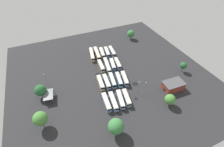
% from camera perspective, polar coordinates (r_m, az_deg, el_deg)
% --- Properties ---
extents(ground_plane, '(128.10, 128.10, 0.00)m').
position_cam_1_polar(ground_plane, '(113.21, -0.82, -0.38)').
color(ground_plane, '#28282B').
extents(bus_row0_slot0, '(15.56, 5.52, 3.61)m').
position_cam_1_polar(bus_row0_slot0, '(129.74, -6.84, 6.46)').
color(bus_row0_slot0, silver).
rests_on(bus_row0_slot0, ground_plane).
extents(bus_row0_slot1, '(15.56, 4.53, 3.61)m').
position_cam_1_polar(bus_row0_slot1, '(130.45, -5.10, 6.81)').
color(bus_row0_slot1, silver).
rests_on(bus_row0_slot1, ground_plane).
extents(bus_row0_slot2, '(11.94, 4.42, 3.61)m').
position_cam_1_polar(bus_row0_slot2, '(130.72, -3.40, 6.99)').
color(bus_row0_slot2, silver).
rests_on(bus_row0_slot2, ground_plane).
extents(bus_row0_slot3, '(11.87, 4.51, 3.61)m').
position_cam_1_polar(bus_row0_slot3, '(131.42, -1.73, 7.25)').
color(bus_row0_slot3, silver).
rests_on(bus_row0_slot3, ground_plane).
extents(bus_row0_slot4, '(12.64, 3.81, 3.61)m').
position_cam_1_polar(bus_row0_slot4, '(132.21, 0.00, 7.50)').
color(bus_row0_slot4, silver).
rests_on(bus_row0_slot4, ground_plane).
extents(bus_row1_slot1, '(11.66, 3.57, 3.61)m').
position_cam_1_polar(bus_row1_slot1, '(117.61, -3.73, 2.57)').
color(bus_row1_slot1, silver).
rests_on(bus_row1_slot1, ground_plane).
extents(bus_row1_slot2, '(15.57, 5.08, 3.61)m').
position_cam_1_polar(bus_row1_slot2, '(117.98, -1.68, 2.79)').
color(bus_row1_slot2, silver).
rests_on(bus_row1_slot2, ground_plane).
extents(bus_row1_slot3, '(11.88, 4.96, 3.61)m').
position_cam_1_polar(bus_row1_slot3, '(118.74, 0.18, 3.10)').
color(bus_row1_slot3, silver).
rests_on(bus_row1_slot3, ground_plane).
extents(bus_row1_slot4, '(11.70, 4.35, 3.61)m').
position_cam_1_polar(bus_row1_slot4, '(119.62, 1.90, 3.40)').
color(bus_row1_slot4, silver).
rests_on(bus_row1_slot4, ground_plane).
extents(bus_row2_slot0, '(12.02, 3.92, 3.61)m').
position_cam_1_polar(bus_row2_slot0, '(104.96, -3.90, -3.13)').
color(bus_row2_slot0, silver).
rests_on(bus_row2_slot0, ground_plane).
extents(bus_row2_slot1, '(12.34, 3.97, 3.61)m').
position_cam_1_polar(bus_row2_slot1, '(105.40, -1.89, -2.80)').
color(bus_row2_slot1, silver).
rests_on(bus_row2_slot1, ground_plane).
extents(bus_row2_slot2, '(12.73, 4.73, 3.61)m').
position_cam_1_polar(bus_row2_slot2, '(106.34, 0.10, -2.29)').
color(bus_row2_slot2, teal).
rests_on(bus_row2_slot2, ground_plane).
extents(bus_row2_slot3, '(12.20, 4.89, 3.61)m').
position_cam_1_polar(bus_row2_slot3, '(106.93, 2.31, -2.04)').
color(bus_row2_slot3, teal).
rests_on(bus_row2_slot3, ground_plane).
extents(bus_row2_slot4, '(12.34, 5.07, 3.61)m').
position_cam_1_polar(bus_row2_slot4, '(107.78, 4.28, -1.72)').
color(bus_row2_slot4, silver).
rests_on(bus_row2_slot4, ground_plane).
extents(bus_row3_slot0, '(12.47, 3.79, 3.61)m').
position_cam_1_polar(bus_row3_slot0, '(94.26, -1.92, -9.69)').
color(bus_row3_slot0, silver).
rests_on(bus_row3_slot0, ground_plane).
extents(bus_row3_slot1, '(12.78, 4.18, 3.61)m').
position_cam_1_polar(bus_row3_slot1, '(94.57, 0.42, -9.43)').
color(bus_row3_slot1, silver).
rests_on(bus_row3_slot1, ground_plane).
extents(bus_row3_slot2, '(12.72, 5.14, 3.61)m').
position_cam_1_polar(bus_row3_slot2, '(95.59, 2.87, -8.76)').
color(bus_row3_slot2, silver).
rests_on(bus_row3_slot2, ground_plane).
extents(bus_row3_slot3, '(11.85, 4.65, 3.61)m').
position_cam_1_polar(bus_row3_slot3, '(96.62, 4.91, -8.19)').
color(bus_row3_slot3, silver).
rests_on(bus_row3_slot3, ground_plane).
extents(depot_building, '(8.42, 12.96, 5.07)m').
position_cam_1_polar(depot_building, '(108.44, 19.99, -3.89)').
color(depot_building, maroon).
rests_on(depot_building, ground_plane).
extents(maintenance_shelter, '(9.42, 6.50, 3.70)m').
position_cam_1_polar(maintenance_shelter, '(102.30, -20.81, -6.70)').
color(maintenance_shelter, slate).
rests_on(maintenance_shelter, ground_plane).
extents(lamp_post_far_corner, '(0.56, 0.28, 9.46)m').
position_cam_1_polar(lamp_post_far_corner, '(98.50, 8.93, -4.66)').
color(lamp_post_far_corner, slate).
rests_on(lamp_post_far_corner, ground_plane).
extents(lamp_post_by_building, '(0.56, 0.28, 8.31)m').
position_cam_1_polar(lamp_post_by_building, '(100.09, 11.22, -4.59)').
color(lamp_post_by_building, slate).
rests_on(lamp_post_by_building, ground_plane).
extents(lamp_post_near_entrance, '(0.56, 0.28, 8.66)m').
position_cam_1_polar(lamp_post_near_entrance, '(110.87, -21.63, -1.70)').
color(lamp_post_near_entrance, slate).
rests_on(lamp_post_near_entrance, ground_plane).
extents(tree_north_edge, '(6.30, 6.30, 8.13)m').
position_cam_1_polar(tree_north_edge, '(151.51, 6.41, 13.25)').
color(tree_north_edge, brown).
rests_on(tree_north_edge, ground_plane).
extents(tree_northeast, '(6.97, 6.97, 9.91)m').
position_cam_1_polar(tree_northeast, '(89.17, -23.17, -13.88)').
color(tree_northeast, brown).
rests_on(tree_northeast, ground_plane).
extents(tree_northwest, '(4.54, 4.54, 7.38)m').
position_cam_1_polar(tree_northwest, '(122.37, 23.05, 2.51)').
color(tree_northwest, brown).
rests_on(tree_northwest, ground_plane).
extents(tree_west_edge, '(6.58, 6.58, 8.47)m').
position_cam_1_polar(tree_west_edge, '(103.87, -23.12, -5.29)').
color(tree_west_edge, brown).
rests_on(tree_west_edge, ground_plane).
extents(tree_south_edge, '(7.55, 7.55, 9.85)m').
position_cam_1_polar(tree_south_edge, '(80.59, 1.34, -17.50)').
color(tree_south_edge, brown).
rests_on(tree_south_edge, ground_plane).
extents(tree_east_edge, '(5.80, 5.80, 7.58)m').
position_cam_1_polar(tree_east_edge, '(97.10, 19.10, -8.28)').
color(tree_east_edge, brown).
rests_on(tree_east_edge, ground_plane).
extents(puddle_near_shelter, '(3.01, 3.01, 0.01)m').
position_cam_1_polar(puddle_near_shelter, '(115.59, 1.88, 0.62)').
color(puddle_near_shelter, black).
rests_on(puddle_near_shelter, ground_plane).
extents(puddle_between_rows, '(3.76, 3.76, 0.01)m').
position_cam_1_polar(puddle_between_rows, '(113.67, -4.71, -0.34)').
color(puddle_between_rows, black).
rests_on(puddle_between_rows, ground_plane).
extents(puddle_centre_drain, '(3.71, 3.71, 0.01)m').
position_cam_1_polar(puddle_centre_drain, '(107.65, 7.86, -3.52)').
color(puddle_centre_drain, black).
rests_on(puddle_centre_drain, ground_plane).
extents(puddle_front_lane, '(2.12, 2.12, 0.01)m').
position_cam_1_polar(puddle_front_lane, '(99.22, 8.14, -8.50)').
color(puddle_front_lane, black).
rests_on(puddle_front_lane, ground_plane).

